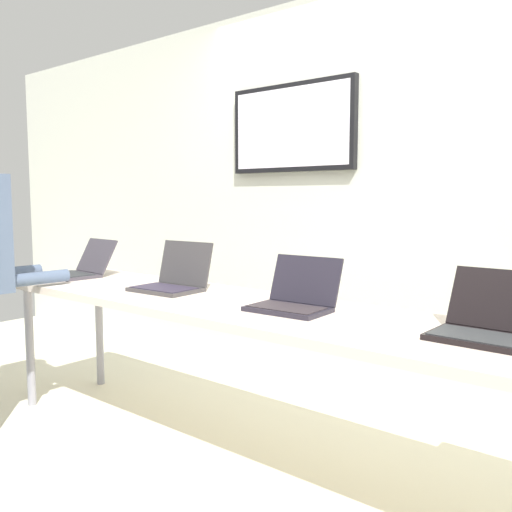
# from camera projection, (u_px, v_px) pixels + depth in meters

# --- Properties ---
(ground) EXTENTS (8.00, 8.00, 0.04)m
(ground) POSITION_uv_depth(u_px,v_px,m) (255.00, 473.00, 2.60)
(ground) COLOR beige
(back_wall) EXTENTS (8.00, 0.11, 2.54)m
(back_wall) POSITION_uv_depth(u_px,v_px,m) (371.00, 196.00, 3.34)
(back_wall) COLOR silver
(back_wall) RESTS_ON ground
(workbench) EXTENTS (3.37, 0.70, 0.78)m
(workbench) POSITION_uv_depth(u_px,v_px,m) (255.00, 316.00, 2.52)
(workbench) COLOR beige
(workbench) RESTS_ON ground
(laptop_station_0) EXTENTS (0.35, 0.37, 0.23)m
(laptop_station_0) POSITION_uv_depth(u_px,v_px,m) (81.00, 268.00, 3.45)
(laptop_station_0) COLOR #3D3840
(laptop_station_0) RESTS_ON workbench
(laptop_station_1) EXTENTS (0.37, 0.33, 0.25)m
(laptop_station_1) POSITION_uv_depth(u_px,v_px,m) (173.00, 279.00, 2.93)
(laptop_station_1) COLOR #3A3738
(laptop_station_1) RESTS_ON workbench
(laptop_station_2) EXTENTS (0.36, 0.31, 0.23)m
(laptop_station_2) POSITION_uv_depth(u_px,v_px,m) (295.00, 298.00, 2.41)
(laptop_station_2) COLOR #23202B
(laptop_station_2) RESTS_ON workbench
(laptop_station_3) EXTENTS (0.32, 0.34, 0.23)m
(laptop_station_3) POSITION_uv_depth(u_px,v_px,m) (484.00, 322.00, 1.93)
(laptop_station_3) COLOR black
(laptop_station_3) RESTS_ON workbench
(paper_sheet) EXTENTS (0.22, 0.30, 0.00)m
(paper_sheet) POSITION_uv_depth(u_px,v_px,m) (84.00, 286.00, 3.08)
(paper_sheet) COLOR white
(paper_sheet) RESTS_ON workbench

